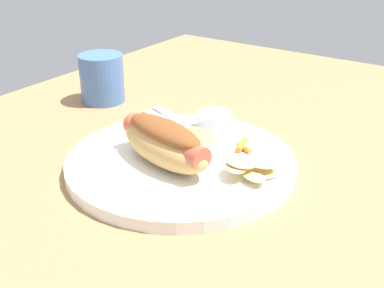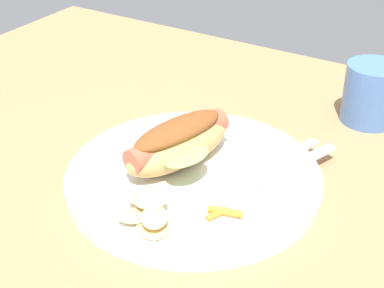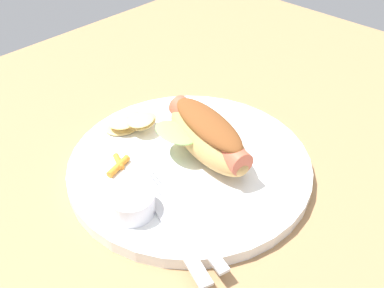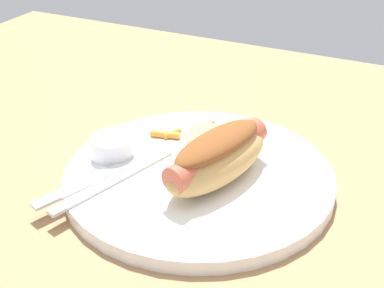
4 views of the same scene
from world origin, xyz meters
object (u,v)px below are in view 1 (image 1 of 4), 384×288
at_px(knife, 180,121).
at_px(plate, 181,163).
at_px(drinking_cup, 102,78).
at_px(fork, 176,126).
at_px(sauce_ramekin, 214,121).
at_px(hot_dog, 165,142).
at_px(chips_pile, 251,168).
at_px(carrot_garnish, 243,146).

bearing_deg(knife, plate, -33.78).
relative_size(knife, drinking_cup, 1.72).
distance_m(fork, drinking_cup, 0.21).
bearing_deg(sauce_ramekin, hot_dog, -176.53).
bearing_deg(hot_dog, chips_pile, 31.04).
bearing_deg(drinking_cup, knife, -99.86).
height_order(plate, knife, knife).
relative_size(hot_dog, fork, 0.98).
height_order(plate, hot_dog, hot_dog).
xyz_separation_m(plate, drinking_cup, (0.13, 0.26, 0.03)).
bearing_deg(drinking_cup, chips_pile, -108.67).
bearing_deg(drinking_cup, fork, -105.23).
distance_m(plate, carrot_garnish, 0.09).
xyz_separation_m(fork, chips_pile, (-0.07, -0.16, 0.01)).
distance_m(hot_dog, chips_pile, 0.11).
bearing_deg(carrot_garnish, knife, 77.90).
bearing_deg(knife, sauce_ramekin, 30.08).
distance_m(plate, fork, 0.10).
bearing_deg(knife, drinking_cup, -169.68).
height_order(hot_dog, drinking_cup, drinking_cup).
bearing_deg(hot_dog, fork, 134.46).
height_order(knife, chips_pile, chips_pile).
bearing_deg(carrot_garnish, plate, 141.67).
bearing_deg(carrot_garnish, fork, 87.23).
bearing_deg(drinking_cup, plate, -116.19).
distance_m(plate, chips_pile, 0.10).
distance_m(plate, knife, 0.12).
bearing_deg(carrot_garnish, drinking_cup, 79.26).
distance_m(hot_dog, fork, 0.12).
bearing_deg(sauce_ramekin, chips_pile, -130.76).
height_order(plate, fork, fork).
bearing_deg(fork, carrot_garnish, 13.65).
xyz_separation_m(plate, sauce_ramekin, (0.10, 0.01, 0.02)).
bearing_deg(sauce_ramekin, carrot_garnish, -117.91).
height_order(chips_pile, drinking_cup, drinking_cup).
distance_m(hot_dog, knife, 0.14).
bearing_deg(drinking_cup, hot_dog, -120.95).
bearing_deg(knife, fork, -51.24).
xyz_separation_m(chips_pile, carrot_garnish, (0.06, 0.05, -0.01)).
bearing_deg(hot_dog, knife, 132.68).
height_order(plate, chips_pile, chips_pile).
height_order(sauce_ramekin, drinking_cup, drinking_cup).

